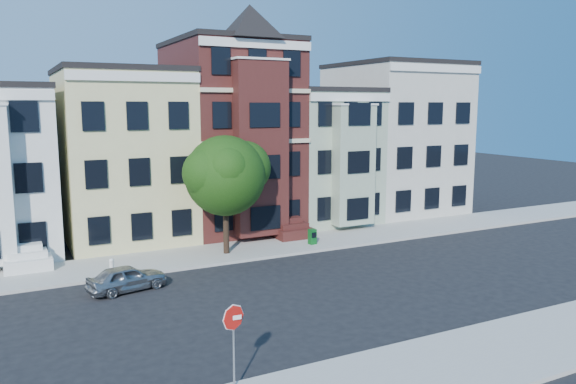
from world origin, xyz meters
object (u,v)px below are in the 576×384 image
parked_car (127,278)px  newspaper_box (312,237)px  stop_sign (234,341)px  street_tree (225,181)px  fire_hydrant (112,269)px

parked_car → newspaper_box: 11.62m
parked_car → stop_sign: (0.93, -10.46, 0.96)m
street_tree → fire_hydrant: street_tree is taller
street_tree → parked_car: bearing=-149.8°
parked_car → newspaper_box: parked_car is taller
street_tree → parked_car: 7.82m
parked_car → stop_sign: size_ratio=1.23×
fire_hydrant → stop_sign: stop_sign is taller
street_tree → newspaper_box: bearing=-4.4°
stop_sign → street_tree: bearing=73.4°
street_tree → stop_sign: (-5.10, -13.97, -2.57)m
street_tree → stop_sign: street_tree is taller
street_tree → fire_hydrant: bearing=-167.7°
street_tree → stop_sign: size_ratio=2.83×
newspaper_box → fire_hydrant: newspaper_box is taller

